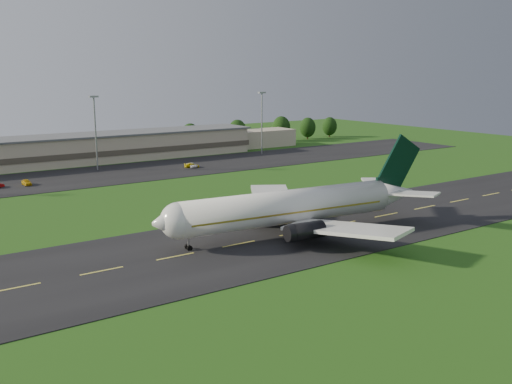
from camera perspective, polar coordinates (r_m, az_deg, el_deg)
ground at (r=89.64m, az=-1.73°, el=-5.27°), size 360.00×360.00×0.00m
taxiway at (r=89.63m, az=-1.73°, el=-5.24°), size 220.00×30.00×0.10m
apron at (r=153.71m, az=-16.33°, el=1.51°), size 260.00×30.00×0.10m
airliner at (r=94.14m, az=3.63°, el=-1.52°), size 51.23×41.94×15.57m
terminal at (r=177.84m, az=-16.89°, el=4.11°), size 145.00×16.00×8.40m
light_mast_centre at (r=161.17m, az=-15.79°, el=6.55°), size 2.40×1.20×20.35m
light_mast_east at (r=186.03m, az=0.59°, el=7.65°), size 2.40×1.20×20.35m
tree_line at (r=197.50m, az=-10.00°, el=5.41°), size 194.65×7.64×9.74m
service_vehicle_a at (r=146.31m, az=-21.96°, el=0.91°), size 1.80×4.10×1.37m
service_vehicle_c at (r=162.40m, az=-6.42°, el=2.69°), size 2.46×4.61×1.23m
service_vehicle_d at (r=162.01m, az=-6.43°, el=2.66°), size 4.58×2.87×1.24m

